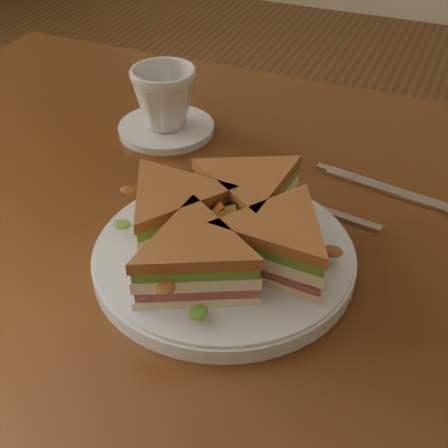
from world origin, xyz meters
name	(u,v)px	position (x,y,z in m)	size (l,w,h in m)	color
table	(257,300)	(0.00, 0.00, 0.65)	(1.20, 0.80, 0.75)	#3E1F0E
plate	(224,257)	(-0.02, -0.06, 0.76)	(0.26, 0.26, 0.02)	white
sandwich_wedges	(224,228)	(-0.02, -0.06, 0.80)	(0.25, 0.25, 0.06)	#FFEBBC
crisps_mound	(224,231)	(-0.02, -0.06, 0.79)	(0.09, 0.09, 0.05)	orange
spoon	(269,191)	(-0.02, 0.07, 0.75)	(0.18, 0.05, 0.01)	silver
knife	(395,192)	(0.12, 0.13, 0.75)	(0.21, 0.05, 0.00)	silver
saucer	(166,128)	(-0.20, 0.16, 0.76)	(0.13, 0.13, 0.01)	white
coffee_cup	(165,98)	(-0.20, 0.16, 0.80)	(0.09, 0.09, 0.08)	white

